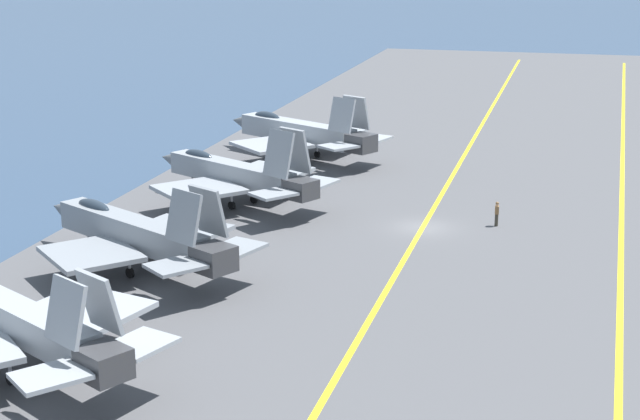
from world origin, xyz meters
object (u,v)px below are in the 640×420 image
(parked_jet_fourth, at_px, (300,132))
(crew_brown_vest, at_px, (497,213))
(parked_jet_second, at_px, (136,233))
(parked_jet_third, at_px, (235,174))
(parked_jet_nearest, at_px, (20,321))

(parked_jet_fourth, xyz_separation_m, crew_brown_vest, (-17.00, -18.98, -1.45))
(crew_brown_vest, bearing_deg, parked_jet_fourth, 48.15)
(parked_jet_fourth, height_order, crew_brown_vest, parked_jet_fourth)
(parked_jet_second, height_order, parked_jet_third, parked_jet_third)
(parked_jet_third, bearing_deg, parked_jet_fourth, -1.03)
(parked_jet_second, distance_m, parked_jet_third, 15.53)
(parked_jet_third, bearing_deg, parked_jet_second, 177.34)
(parked_jet_third, height_order, crew_brown_vest, parked_jet_third)
(parked_jet_third, relative_size, parked_jet_fourth, 0.96)
(parked_jet_fourth, distance_m, crew_brown_vest, 25.52)
(parked_jet_second, distance_m, crew_brown_vest, 24.93)
(parked_jet_third, distance_m, crew_brown_vest, 19.34)
(crew_brown_vest, bearing_deg, parked_jet_third, 87.94)
(parked_jet_nearest, bearing_deg, parked_jet_third, 0.81)
(parked_jet_fourth, bearing_deg, parked_jet_third, 178.97)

